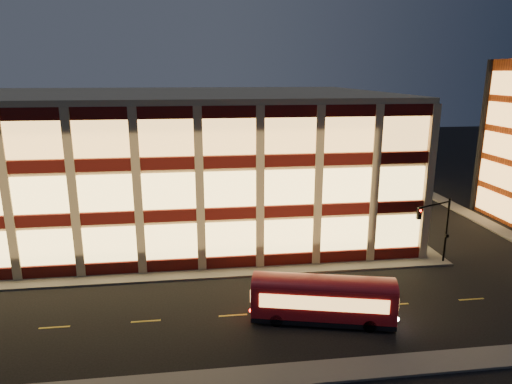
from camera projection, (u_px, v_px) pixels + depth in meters
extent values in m
plane|color=black|center=(178.00, 281.00, 37.28)|extent=(200.00, 200.00, 0.00)
cube|color=#514F4C|center=(142.00, 277.00, 37.84)|extent=(54.00, 2.00, 0.15)
cube|color=#514F4C|center=(371.00, 210.00, 56.46)|extent=(2.00, 30.00, 0.15)
cube|color=#514F4C|center=(454.00, 206.00, 57.84)|extent=(2.00, 30.00, 0.15)
cube|color=tan|center=(154.00, 160.00, 51.42)|extent=(50.00, 30.00, 14.00)
cube|color=tan|center=(150.00, 94.00, 49.58)|extent=(50.40, 30.40, 0.50)
cube|color=#470C0A|center=(143.00, 266.00, 38.54)|extent=(50.10, 0.25, 1.00)
cube|color=#EFC264|center=(141.00, 243.00, 38.02)|extent=(49.00, 0.20, 3.00)
cube|color=#470C0A|center=(364.00, 205.00, 56.20)|extent=(0.25, 30.10, 1.00)
cube|color=#EFC264|center=(365.00, 189.00, 55.66)|extent=(0.20, 29.00, 3.00)
cube|color=#470C0A|center=(139.00, 217.00, 37.42)|extent=(50.10, 0.25, 1.00)
cube|color=#EFC264|center=(138.00, 192.00, 36.90)|extent=(49.00, 0.20, 3.00)
cube|color=#470C0A|center=(366.00, 171.00, 55.08)|extent=(0.25, 30.10, 1.00)
cube|color=#EFC264|center=(367.00, 153.00, 54.55)|extent=(0.20, 29.00, 3.00)
cube|color=#470C0A|center=(136.00, 164.00, 36.30)|extent=(50.10, 0.25, 1.00)
cube|color=#EFC264|center=(134.00, 138.00, 35.79)|extent=(49.00, 0.20, 3.00)
cube|color=#470C0A|center=(369.00, 134.00, 53.97)|extent=(0.25, 30.10, 1.00)
cube|color=#EFC264|center=(370.00, 116.00, 53.43)|extent=(0.20, 29.00, 3.00)
cube|color=black|center=(482.00, 137.00, 54.87)|extent=(0.60, 0.60, 18.00)
cube|color=#FFB559|center=(494.00, 204.00, 52.85)|extent=(0.16, 6.60, 2.60)
cube|color=#FFB559|center=(498.00, 175.00, 51.99)|extent=(0.16, 6.60, 2.60)
cube|color=#FFB559|center=(502.00, 146.00, 51.12)|extent=(0.16, 6.60, 2.60)
cube|color=#FFB559|center=(507.00, 115.00, 50.26)|extent=(0.16, 6.60, 2.60)
cube|color=#FFB559|center=(511.00, 83.00, 49.40)|extent=(0.16, 6.60, 2.60)
cylinder|color=black|center=(446.00, 231.00, 40.24)|extent=(0.18, 0.18, 6.00)
cylinder|color=black|center=(435.00, 204.00, 38.62)|extent=(3.56, 1.63, 0.14)
cube|color=black|center=(419.00, 214.00, 37.80)|extent=(0.32, 0.32, 0.95)
sphere|color=#FF0C05|center=(421.00, 211.00, 37.55)|extent=(0.20, 0.20, 0.20)
cube|color=black|center=(447.00, 236.00, 40.15)|extent=(0.25, 0.18, 0.28)
cube|color=#9E0810|center=(323.00, 299.00, 30.98)|extent=(9.89, 4.65, 2.21)
cube|color=black|center=(322.00, 316.00, 31.31)|extent=(9.89, 4.65, 0.34)
cylinder|color=black|center=(276.00, 320.00, 30.61)|extent=(0.91, 0.49, 0.86)
cylinder|color=black|center=(279.00, 305.00, 32.64)|extent=(0.91, 0.49, 0.86)
cylinder|color=black|center=(370.00, 326.00, 29.93)|extent=(0.91, 0.49, 0.86)
cylinder|color=black|center=(366.00, 310.00, 31.96)|extent=(0.91, 0.49, 0.86)
cube|color=#FFB559|center=(323.00, 304.00, 29.72)|extent=(8.20, 2.11, 0.96)
cube|color=#FFB559|center=(322.00, 287.00, 32.09)|extent=(8.20, 2.11, 0.96)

